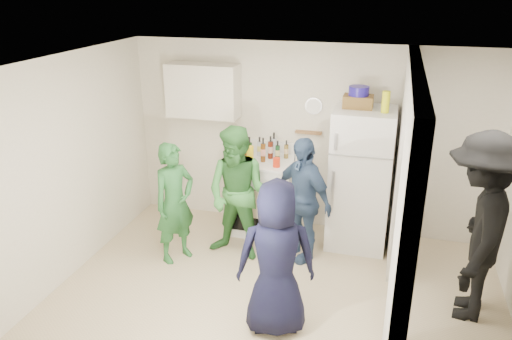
{
  "coord_description": "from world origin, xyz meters",
  "views": [
    {
      "loc": [
        1.01,
        -4.56,
        3.24
      ],
      "look_at": [
        -0.37,
        0.4,
        1.25
      ],
      "focal_mm": 35.0,
      "sensor_mm": 36.0,
      "label": 1
    }
  ],
  "objects_px": {
    "blue_bowl": "(359,91)",
    "person_green_left": "(175,203)",
    "person_navy": "(276,259)",
    "wicker_basket": "(358,102)",
    "yellow_cup_stack_top": "(386,102)",
    "person_green_center": "(238,194)",
    "person_nook": "(478,228)",
    "fridge": "(360,179)",
    "person_denim": "(302,199)",
    "stove": "(263,195)"
  },
  "relations": [
    {
      "from": "blue_bowl",
      "to": "person_green_left",
      "type": "bearing_deg",
      "value": -152.66
    },
    {
      "from": "person_navy",
      "to": "wicker_basket",
      "type": "bearing_deg",
      "value": -121.4
    },
    {
      "from": "blue_bowl",
      "to": "yellow_cup_stack_top",
      "type": "relative_size",
      "value": 0.96
    },
    {
      "from": "person_green_center",
      "to": "person_nook",
      "type": "relative_size",
      "value": 0.85
    },
    {
      "from": "wicker_basket",
      "to": "blue_bowl",
      "type": "bearing_deg",
      "value": 0.0
    },
    {
      "from": "fridge",
      "to": "person_denim",
      "type": "distance_m",
      "value": 0.84
    },
    {
      "from": "blue_bowl",
      "to": "person_nook",
      "type": "bearing_deg",
      "value": -42.91
    },
    {
      "from": "person_denim",
      "to": "person_navy",
      "type": "xyz_separation_m",
      "value": [
        0.02,
        -1.41,
        0.01
      ]
    },
    {
      "from": "fridge",
      "to": "wicker_basket",
      "type": "relative_size",
      "value": 5.1
    },
    {
      "from": "blue_bowl",
      "to": "person_denim",
      "type": "relative_size",
      "value": 0.16
    },
    {
      "from": "fridge",
      "to": "yellow_cup_stack_top",
      "type": "bearing_deg",
      "value": -24.44
    },
    {
      "from": "stove",
      "to": "person_green_center",
      "type": "relative_size",
      "value": 0.61
    },
    {
      "from": "yellow_cup_stack_top",
      "to": "person_navy",
      "type": "height_order",
      "value": "yellow_cup_stack_top"
    },
    {
      "from": "yellow_cup_stack_top",
      "to": "person_navy",
      "type": "distance_m",
      "value": 2.32
    },
    {
      "from": "yellow_cup_stack_top",
      "to": "person_nook",
      "type": "height_order",
      "value": "yellow_cup_stack_top"
    },
    {
      "from": "stove",
      "to": "person_green_center",
      "type": "xyz_separation_m",
      "value": [
        -0.12,
        -0.75,
        0.32
      ]
    },
    {
      "from": "person_green_center",
      "to": "wicker_basket",
      "type": "bearing_deg",
      "value": 40.81
    },
    {
      "from": "person_green_center",
      "to": "person_navy",
      "type": "distance_m",
      "value": 1.44
    },
    {
      "from": "fridge",
      "to": "yellow_cup_stack_top",
      "type": "height_order",
      "value": "yellow_cup_stack_top"
    },
    {
      "from": "stove",
      "to": "yellow_cup_stack_top",
      "type": "relative_size",
      "value": 4.05
    },
    {
      "from": "person_green_left",
      "to": "person_green_center",
      "type": "relative_size",
      "value": 0.9
    },
    {
      "from": "stove",
      "to": "wicker_basket",
      "type": "xyz_separation_m",
      "value": [
        1.16,
        0.02,
        1.35
      ]
    },
    {
      "from": "person_nook",
      "to": "person_green_left",
      "type": "bearing_deg",
      "value": -83.13
    },
    {
      "from": "wicker_basket",
      "to": "person_nook",
      "type": "xyz_separation_m",
      "value": [
        1.31,
        -1.22,
        -0.89
      ]
    },
    {
      "from": "blue_bowl",
      "to": "person_green_center",
      "type": "relative_size",
      "value": 0.15
    },
    {
      "from": "stove",
      "to": "blue_bowl",
      "type": "bearing_deg",
      "value": 0.99
    },
    {
      "from": "yellow_cup_stack_top",
      "to": "person_denim",
      "type": "xyz_separation_m",
      "value": [
        -0.85,
        -0.43,
        -1.14
      ]
    },
    {
      "from": "blue_bowl",
      "to": "yellow_cup_stack_top",
      "type": "bearing_deg",
      "value": -25.11
    },
    {
      "from": "person_nook",
      "to": "person_navy",
      "type": "bearing_deg",
      "value": -56.89
    },
    {
      "from": "person_green_left",
      "to": "person_green_center",
      "type": "bearing_deg",
      "value": -38.74
    },
    {
      "from": "stove",
      "to": "person_green_center",
      "type": "distance_m",
      "value": 0.82
    },
    {
      "from": "blue_bowl",
      "to": "person_green_left",
      "type": "xyz_separation_m",
      "value": [
        -1.98,
        -1.02,
        -1.25
      ]
    },
    {
      "from": "blue_bowl",
      "to": "person_green_left",
      "type": "relative_size",
      "value": 0.16
    },
    {
      "from": "yellow_cup_stack_top",
      "to": "person_nook",
      "type": "xyz_separation_m",
      "value": [
        0.99,
        -1.07,
        -0.94
      ]
    },
    {
      "from": "blue_bowl",
      "to": "person_navy",
      "type": "height_order",
      "value": "blue_bowl"
    },
    {
      "from": "yellow_cup_stack_top",
      "to": "person_denim",
      "type": "relative_size",
      "value": 0.16
    },
    {
      "from": "stove",
      "to": "wicker_basket",
      "type": "height_order",
      "value": "wicker_basket"
    },
    {
      "from": "person_denim",
      "to": "person_navy",
      "type": "bearing_deg",
      "value": -53.15
    },
    {
      "from": "person_green_center",
      "to": "person_navy",
      "type": "relative_size",
      "value": 1.06
    },
    {
      "from": "stove",
      "to": "fridge",
      "type": "bearing_deg",
      "value": -1.37
    },
    {
      "from": "wicker_basket",
      "to": "person_green_center",
      "type": "distance_m",
      "value": 1.81
    },
    {
      "from": "stove",
      "to": "wicker_basket",
      "type": "relative_size",
      "value": 2.89
    },
    {
      "from": "yellow_cup_stack_top",
      "to": "person_green_center",
      "type": "distance_m",
      "value": 2.02
    },
    {
      "from": "stove",
      "to": "yellow_cup_stack_top",
      "type": "distance_m",
      "value": 2.04
    },
    {
      "from": "fridge",
      "to": "person_denim",
      "type": "height_order",
      "value": "fridge"
    },
    {
      "from": "person_nook",
      "to": "yellow_cup_stack_top",
      "type": "bearing_deg",
      "value": -126.88
    },
    {
      "from": "yellow_cup_stack_top",
      "to": "person_denim",
      "type": "bearing_deg",
      "value": -153.17
    },
    {
      "from": "person_green_left",
      "to": "person_denim",
      "type": "distance_m",
      "value": 1.51
    },
    {
      "from": "fridge",
      "to": "wicker_basket",
      "type": "height_order",
      "value": "wicker_basket"
    },
    {
      "from": "person_green_left",
      "to": "yellow_cup_stack_top",
      "type": "bearing_deg",
      "value": -37.73
    }
  ]
}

